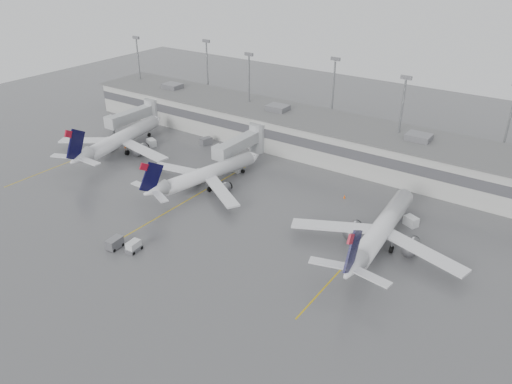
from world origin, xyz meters
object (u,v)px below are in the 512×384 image
Objects in this scene: jet_far_left at (119,139)px; jet_mid_left at (205,174)px; baggage_tug at (134,247)px; jet_mid_right at (381,230)px.

jet_far_left is 28.77m from jet_mid_left.
baggage_tug is (5.33, -24.60, -2.35)m from jet_mid_left.
jet_mid_left is 25.28m from baggage_tug.
jet_mid_right is 11.57× the size of baggage_tug.
jet_far_left is 43.72m from baggage_tug.
jet_mid_right is at bearing 31.01° from baggage_tug.
baggage_tug is (33.96, -27.39, -2.74)m from jet_far_left.
jet_mid_left is at bearing -16.30° from jet_far_left.
jet_far_left reaches higher than jet_mid_left.
jet_mid_right is at bearing 11.75° from jet_mid_left.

